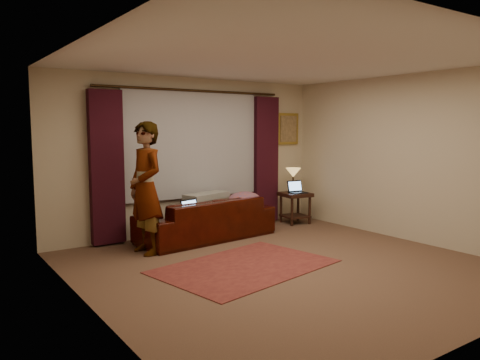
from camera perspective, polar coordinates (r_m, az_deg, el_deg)
name	(u,v)px	position (r m, az deg, el deg)	size (l,w,h in m)	color
floor	(287,267)	(6.13, 5.72, -10.47)	(5.00, 5.00, 0.01)	brown
ceiling	(289,60)	(5.93, 6.01, 14.40)	(5.00, 5.00, 0.02)	silver
wall_back	(191,156)	(7.95, -5.95, 2.96)	(5.00, 0.02, 2.60)	beige
wall_left	(87,177)	(4.67, -18.12, 0.29)	(0.02, 5.00, 2.60)	beige
wall_right	(410,158)	(7.75, 20.07, 2.52)	(0.02, 5.00, 2.60)	beige
sheer_curtain	(193,144)	(7.89, -5.75, 4.39)	(2.50, 0.05, 1.80)	#A5A5AD
drape_left	(107,168)	(7.25, -15.95, 1.47)	(0.50, 0.14, 2.30)	black
drape_right	(265,160)	(8.69, 3.12, 2.48)	(0.50, 0.14, 2.30)	black
curtain_rod	(194,91)	(7.86, -5.65, 10.80)	(0.04, 0.04, 3.40)	black
picture_frame	(288,129)	(9.11, 5.83, 6.22)	(0.50, 0.04, 0.60)	#B2953A
sofa	(206,211)	(7.48, -4.14, -3.79)	(2.23, 0.97, 0.90)	black
throw_blanket	(206,181)	(7.65, -4.11, -0.12)	(0.81, 0.32, 0.10)	gray
clothing_pile	(244,199)	(7.85, 0.51, -2.39)	(0.57, 0.44, 0.24)	#814C5E
laptop_sofa	(195,208)	(7.09, -5.57, -3.43)	(0.31, 0.34, 0.23)	black
area_rug	(245,266)	(6.08, 0.65, -10.49)	(2.19, 1.46, 0.01)	maroon
end_table	(295,208)	(8.77, 6.74, -3.40)	(0.50, 0.50, 0.57)	black
tiffany_lamp	(293,180)	(8.75, 6.50, -0.01)	(0.28, 0.28, 0.45)	olive
laptop_table	(298,187)	(8.65, 7.10, -0.86)	(0.31, 0.34, 0.22)	black
person	(146,188)	(6.67, -11.41, -0.98)	(0.55, 0.55, 1.86)	gray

